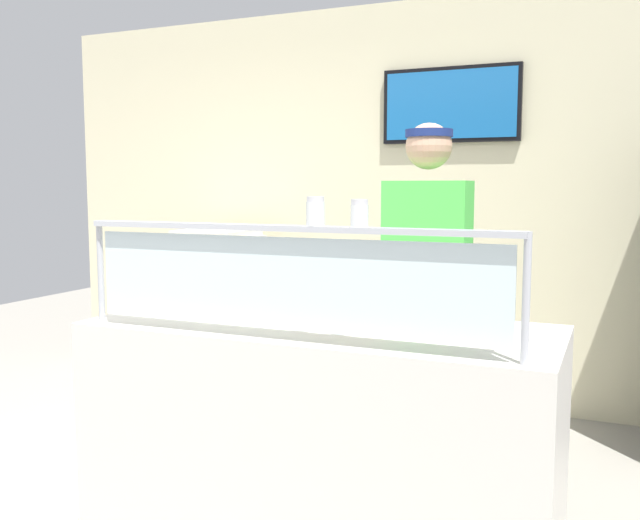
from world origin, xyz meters
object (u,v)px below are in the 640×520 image
at_px(pizza_server, 349,313).
at_px(pizza_box_stack, 218,246).
at_px(pizza_tray, 352,318).
at_px(worker_figure, 427,288).
at_px(parmesan_shaker, 315,213).
at_px(pepper_flake_shaker, 359,215).

distance_m(pizza_server, pizza_box_stack, 2.33).
distance_m(pizza_tray, worker_figure, 0.63).
distance_m(pizza_tray, parmesan_shaker, 0.57).
height_order(pizza_tray, parmesan_shaker, parmesan_shaker).
xyz_separation_m(parmesan_shaker, worker_figure, (0.12, 1.01, -0.38)).
height_order(pizza_server, pepper_flake_shaker, pepper_flake_shaker).
bearing_deg(pepper_flake_shaker, worker_figure, 92.15).
relative_size(pizza_server, worker_figure, 0.16).
relative_size(pizza_tray, pizza_server, 1.57).
bearing_deg(pizza_server, pepper_flake_shaker, -63.11).
height_order(worker_figure, pizza_box_stack, worker_figure).
height_order(parmesan_shaker, worker_figure, worker_figure).
height_order(pizza_server, parmesan_shaker, parmesan_shaker).
xyz_separation_m(pizza_server, worker_figure, (0.14, 0.64, 0.02)).
relative_size(parmesan_shaker, worker_figure, 0.06).
distance_m(pizza_tray, pepper_flake_shaker, 0.60).
bearing_deg(worker_figure, pepper_flake_shaker, -87.85).
xyz_separation_m(pizza_tray, pepper_flake_shaker, (0.17, -0.39, 0.42)).
relative_size(pepper_flake_shaker, worker_figure, 0.05).
distance_m(pizza_tray, pizza_box_stack, 2.32).
height_order(parmesan_shaker, pepper_flake_shaker, parmesan_shaker).
height_order(pizza_tray, pizza_server, pizza_server).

